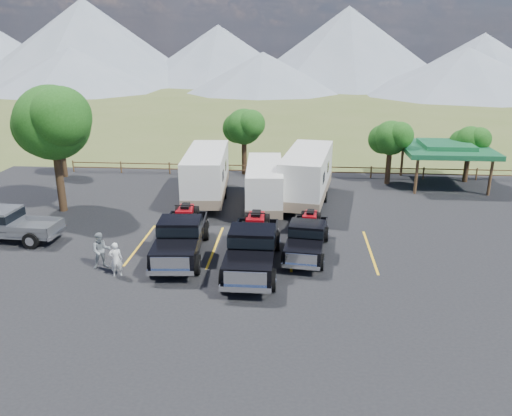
# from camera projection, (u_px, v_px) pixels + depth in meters

# --- Properties ---
(ground) EXTENTS (320.00, 320.00, 0.00)m
(ground) POSITION_uv_depth(u_px,v_px,m) (246.00, 284.00, 22.18)
(ground) COLOR #4B5A26
(ground) RESTS_ON ground
(asphalt_lot) EXTENTS (44.00, 34.00, 0.04)m
(asphalt_lot) POSITION_uv_depth(u_px,v_px,m) (252.00, 256.00, 25.00)
(asphalt_lot) COLOR black
(asphalt_lot) RESTS_ON ground
(stall_lines) EXTENTS (12.12, 5.50, 0.01)m
(stall_lines) POSITION_uv_depth(u_px,v_px,m) (253.00, 248.00, 25.94)
(stall_lines) COLOR gold
(stall_lines) RESTS_ON asphalt_lot
(tree_big_nw) EXTENTS (5.54, 5.18, 7.84)m
(tree_big_nw) POSITION_uv_depth(u_px,v_px,m) (52.00, 123.00, 29.85)
(tree_big_nw) COLOR black
(tree_big_nw) RESTS_ON ground
(tree_ne_a) EXTENTS (3.11, 2.92, 4.76)m
(tree_ne_a) POSITION_uv_depth(u_px,v_px,m) (390.00, 138.00, 36.46)
(tree_ne_a) COLOR black
(tree_ne_a) RESTS_ON ground
(tree_ne_b) EXTENTS (2.77, 2.59, 4.27)m
(tree_ne_b) POSITION_uv_depth(u_px,v_px,m) (470.00, 141.00, 37.06)
(tree_ne_b) COLOR black
(tree_ne_b) RESTS_ON ground
(tree_north) EXTENTS (3.46, 3.24, 5.25)m
(tree_north) POSITION_uv_depth(u_px,v_px,m) (244.00, 127.00, 39.06)
(tree_north) COLOR black
(tree_north) RESTS_ON ground
(tree_nw_small) EXTENTS (2.59, 2.43, 3.85)m
(tree_nw_small) POSITION_uv_depth(u_px,v_px,m) (61.00, 142.00, 38.56)
(tree_nw_small) COLOR black
(tree_nw_small) RESTS_ON ground
(rail_fence) EXTENTS (36.12, 0.12, 1.00)m
(rail_fence) POSITION_uv_depth(u_px,v_px,m) (294.00, 169.00, 39.30)
(rail_fence) COLOR brown
(rail_fence) RESTS_ON ground
(pavilion) EXTENTS (6.20, 6.20, 3.22)m
(pavilion) POSITION_uv_depth(u_px,v_px,m) (446.00, 148.00, 36.36)
(pavilion) COLOR brown
(pavilion) RESTS_ON ground
(mountain_range) EXTENTS (209.00, 71.00, 20.00)m
(mountain_range) POSITION_uv_depth(u_px,v_px,m) (257.00, 50.00, 120.32)
(mountain_range) COLOR gray
(mountain_range) RESTS_ON ground
(rig_left) EXTENTS (2.69, 6.71, 2.19)m
(rig_left) POSITION_uv_depth(u_px,v_px,m) (181.00, 235.00, 24.80)
(rig_left) COLOR black
(rig_left) RESTS_ON asphalt_lot
(rig_center) EXTENTS (2.43, 6.82, 2.27)m
(rig_center) POSITION_uv_depth(u_px,v_px,m) (253.00, 245.00, 23.41)
(rig_center) COLOR black
(rig_center) RESTS_ON asphalt_lot
(rig_right) EXTENTS (2.46, 5.73, 1.86)m
(rig_right) POSITION_uv_depth(u_px,v_px,m) (307.00, 236.00, 25.07)
(rig_right) COLOR black
(rig_right) RESTS_ON asphalt_lot
(trailer_left) EXTENTS (3.06, 9.66, 3.35)m
(trailer_left) POSITION_uv_depth(u_px,v_px,m) (206.00, 175.00, 33.10)
(trailer_left) COLOR white
(trailer_left) RESTS_ON asphalt_lot
(trailer_center) EXTENTS (2.57, 8.45, 2.93)m
(trailer_center) POSITION_uv_depth(u_px,v_px,m) (264.00, 186.00, 31.39)
(trailer_center) COLOR white
(trailer_center) RESTS_ON asphalt_lot
(trailer_right) EXTENTS (3.74, 9.98, 3.45)m
(trailer_right) POSITION_uv_depth(u_px,v_px,m) (307.00, 176.00, 32.57)
(trailer_right) COLOR white
(trailer_right) RESTS_ON asphalt_lot
(pickup_silver) EXTENTS (5.96, 2.29, 1.76)m
(pickup_silver) POSITION_uv_depth(u_px,v_px,m) (6.00, 224.00, 26.61)
(pickup_silver) COLOR gray
(pickup_silver) RESTS_ON asphalt_lot
(person_a) EXTENTS (0.70, 0.57, 1.65)m
(person_a) POSITION_uv_depth(u_px,v_px,m) (116.00, 259.00, 22.57)
(person_a) COLOR silver
(person_a) RESTS_ON asphalt_lot
(person_b) EXTENTS (1.05, 0.96, 1.76)m
(person_b) POSITION_uv_depth(u_px,v_px,m) (101.00, 251.00, 23.38)
(person_b) COLOR gray
(person_b) RESTS_ON asphalt_lot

